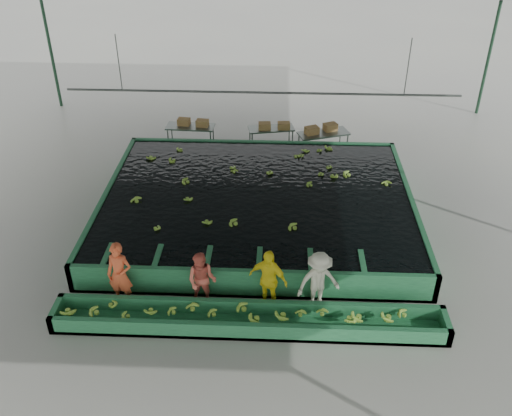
{
  "coord_description": "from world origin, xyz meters",
  "views": [
    {
      "loc": [
        0.67,
        -14.23,
        10.37
      ],
      "look_at": [
        0.0,
        0.5,
        1.0
      ],
      "focal_mm": 40.0,
      "sensor_mm": 36.0,
      "label": 1
    }
  ],
  "objects_px": {
    "box_stack_right": "(321,132)",
    "worker_c": "(268,280)",
    "packing_table_left": "(191,136)",
    "box_stack_left": "(193,125)",
    "sorting_trough": "(249,320)",
    "box_stack_mid": "(274,129)",
    "packing_table_right": "(323,143)",
    "worker_b": "(202,280)",
    "flotation_tank": "(257,206)",
    "worker_a": "(120,274)",
    "packing_table_mid": "(271,137)",
    "worker_d": "(319,282)"
  },
  "relations": [
    {
      "from": "worker_c",
      "to": "packing_table_mid",
      "type": "height_order",
      "value": "worker_c"
    },
    {
      "from": "sorting_trough",
      "to": "box_stack_mid",
      "type": "relative_size",
      "value": 8.01
    },
    {
      "from": "packing_table_left",
      "to": "box_stack_mid",
      "type": "bearing_deg",
      "value": -0.52
    },
    {
      "from": "sorting_trough",
      "to": "box_stack_mid",
      "type": "xyz_separation_m",
      "value": [
        0.44,
        10.3,
        0.58
      ]
    },
    {
      "from": "box_stack_right",
      "to": "worker_c",
      "type": "bearing_deg",
      "value": -101.3
    },
    {
      "from": "flotation_tank",
      "to": "worker_a",
      "type": "relative_size",
      "value": 5.32
    },
    {
      "from": "flotation_tank",
      "to": "box_stack_mid",
      "type": "xyz_separation_m",
      "value": [
        0.44,
        5.2,
        0.38
      ]
    },
    {
      "from": "sorting_trough",
      "to": "packing_table_left",
      "type": "relative_size",
      "value": 5.2
    },
    {
      "from": "worker_a",
      "to": "box_stack_right",
      "type": "bearing_deg",
      "value": 66.78
    },
    {
      "from": "packing_table_mid",
      "to": "packing_table_left",
      "type": "bearing_deg",
      "value": -178.89
    },
    {
      "from": "box_stack_left",
      "to": "packing_table_right",
      "type": "bearing_deg",
      "value": -5.46
    },
    {
      "from": "box_stack_mid",
      "to": "worker_b",
      "type": "bearing_deg",
      "value": -100.16
    },
    {
      "from": "worker_c",
      "to": "packing_table_right",
      "type": "bearing_deg",
      "value": 100.52
    },
    {
      "from": "packing_table_mid",
      "to": "sorting_trough",
      "type": "bearing_deg",
      "value": -91.78
    },
    {
      "from": "worker_c",
      "to": "worker_a",
      "type": "bearing_deg",
      "value": -157.5
    },
    {
      "from": "worker_c",
      "to": "box_stack_left",
      "type": "height_order",
      "value": "worker_c"
    },
    {
      "from": "packing_table_right",
      "to": "box_stack_right",
      "type": "height_order",
      "value": "box_stack_right"
    },
    {
      "from": "packing_table_left",
      "to": "box_stack_right",
      "type": "height_order",
      "value": "box_stack_right"
    },
    {
      "from": "worker_b",
      "to": "packing_table_left",
      "type": "height_order",
      "value": "worker_b"
    },
    {
      "from": "box_stack_right",
      "to": "flotation_tank",
      "type": "bearing_deg",
      "value": -115.3
    },
    {
      "from": "box_stack_mid",
      "to": "flotation_tank",
      "type": "bearing_deg",
      "value": -94.88
    },
    {
      "from": "flotation_tank",
      "to": "box_stack_mid",
      "type": "height_order",
      "value": "box_stack_mid"
    },
    {
      "from": "flotation_tank",
      "to": "box_stack_left",
      "type": "height_order",
      "value": "box_stack_left"
    },
    {
      "from": "sorting_trough",
      "to": "worker_c",
      "type": "height_order",
      "value": "worker_c"
    },
    {
      "from": "worker_c",
      "to": "box_stack_left",
      "type": "distance_m",
      "value": 10.13
    },
    {
      "from": "sorting_trough",
      "to": "packing_table_left",
      "type": "height_order",
      "value": "packing_table_left"
    },
    {
      "from": "worker_d",
      "to": "box_stack_left",
      "type": "distance_m",
      "value": 10.62
    },
    {
      "from": "packing_table_left",
      "to": "box_stack_left",
      "type": "bearing_deg",
      "value": 22.15
    },
    {
      "from": "box_stack_left",
      "to": "box_stack_right",
      "type": "height_order",
      "value": "box_stack_right"
    },
    {
      "from": "worker_d",
      "to": "packing_table_left",
      "type": "xyz_separation_m",
      "value": [
        -4.7,
        9.53,
        -0.45
      ]
    },
    {
      "from": "worker_c",
      "to": "box_stack_mid",
      "type": "bearing_deg",
      "value": 112.6
    },
    {
      "from": "worker_a",
      "to": "packing_table_mid",
      "type": "relative_size",
      "value": 1.03
    },
    {
      "from": "worker_a",
      "to": "worker_b",
      "type": "xyz_separation_m",
      "value": [
        2.15,
        0.0,
        -0.12
      ]
    },
    {
      "from": "sorting_trough",
      "to": "worker_b",
      "type": "bearing_deg",
      "value": 147.55
    },
    {
      "from": "packing_table_right",
      "to": "packing_table_left",
      "type": "bearing_deg",
      "value": 175.17
    },
    {
      "from": "worker_d",
      "to": "box_stack_right",
      "type": "bearing_deg",
      "value": 68.97
    },
    {
      "from": "worker_d",
      "to": "worker_c",
      "type": "bearing_deg",
      "value": 162.23
    },
    {
      "from": "worker_a",
      "to": "box_stack_left",
      "type": "distance_m",
      "value": 9.6
    },
    {
      "from": "worker_c",
      "to": "packing_table_right",
      "type": "xyz_separation_m",
      "value": [
        1.93,
        9.08,
        -0.46
      ]
    },
    {
      "from": "box_stack_left",
      "to": "box_stack_mid",
      "type": "xyz_separation_m",
      "value": [
        3.26,
        -0.08,
        -0.05
      ]
    },
    {
      "from": "worker_a",
      "to": "box_stack_left",
      "type": "relative_size",
      "value": 1.5
    },
    {
      "from": "packing_table_left",
      "to": "packing_table_right",
      "type": "height_order",
      "value": "packing_table_right"
    },
    {
      "from": "sorting_trough",
      "to": "packing_table_right",
      "type": "bearing_deg",
      "value": 76.41
    },
    {
      "from": "worker_b",
      "to": "worker_c",
      "type": "xyz_separation_m",
      "value": [
        1.72,
        0.0,
        0.09
      ]
    },
    {
      "from": "worker_d",
      "to": "box_stack_right",
      "type": "xyz_separation_m",
      "value": [
        0.52,
        9.14,
        0.01
      ]
    },
    {
      "from": "packing_table_mid",
      "to": "box_stack_left",
      "type": "bearing_deg",
      "value": -179.72
    },
    {
      "from": "packing_table_mid",
      "to": "box_stack_right",
      "type": "xyz_separation_m",
      "value": [
        1.96,
        -0.46,
        0.49
      ]
    },
    {
      "from": "packing_table_right",
      "to": "box_stack_mid",
      "type": "relative_size",
      "value": 1.58
    },
    {
      "from": "worker_b",
      "to": "packing_table_mid",
      "type": "distance_m",
      "value": 9.73
    },
    {
      "from": "packing_table_left",
      "to": "box_stack_left",
      "type": "height_order",
      "value": "box_stack_left"
    }
  ]
}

